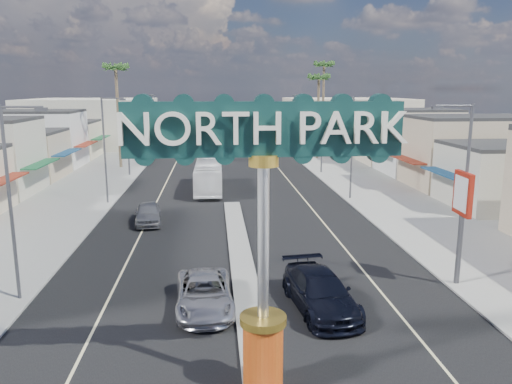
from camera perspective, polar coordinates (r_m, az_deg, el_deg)
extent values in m
plane|color=gray|center=(43.70, -2.83, -1.08)|extent=(160.00, 160.00, 0.00)
cube|color=black|center=(43.70, -2.83, -1.07)|extent=(20.00, 120.00, 0.01)
cube|color=gray|center=(28.31, -1.63, -8.08)|extent=(1.30, 30.00, 0.16)
cube|color=gray|center=(45.43, -20.78, -1.27)|extent=(8.00, 120.00, 0.12)
cube|color=gray|center=(46.33, 14.74, -0.64)|extent=(8.00, 120.00, 0.12)
cube|color=beige|center=(60.35, -26.84, 4.12)|extent=(12.00, 42.00, 6.00)
cube|color=#B7B29E|center=(61.51, 19.68, 4.82)|extent=(12.00, 42.00, 6.00)
cube|color=#B7B29E|center=(90.15, -18.20, 7.54)|extent=(20.00, 20.00, 8.00)
cube|color=beige|center=(90.86, 10.20, 7.96)|extent=(20.00, 20.00, 8.00)
cylinder|color=red|center=(16.91, 0.80, -18.10)|extent=(1.30, 1.30, 2.20)
cylinder|color=gold|center=(16.33, 0.81, -14.37)|extent=(1.50, 1.50, 0.25)
cylinder|color=#B7B7BC|center=(15.39, 0.84, -5.90)|extent=(0.36, 0.36, 4.80)
cylinder|color=gold|center=(14.82, 0.87, 3.63)|extent=(0.90, 0.90, 0.35)
cube|color=#0F2F2D|center=(14.71, 0.88, 7.20)|extent=(8.20, 0.50, 1.60)
cylinder|color=#47474C|center=(57.78, -14.39, 4.73)|extent=(0.18, 0.18, 6.00)
cylinder|color=#47474C|center=(57.15, -12.05, 7.69)|extent=(5.00, 0.12, 0.12)
cube|color=black|center=(56.98, -10.01, 7.25)|extent=(0.32, 0.32, 1.00)
sphere|color=red|center=(56.78, -10.04, 7.56)|extent=(0.22, 0.22, 0.22)
cylinder|color=#47474C|center=(58.33, 7.52, 5.06)|extent=(0.18, 0.18, 6.00)
cylinder|color=#47474C|center=(57.59, 5.15, 7.92)|extent=(5.00, 0.12, 0.12)
cube|color=black|center=(57.31, 3.15, 7.43)|extent=(0.32, 0.32, 1.00)
sphere|color=red|center=(57.11, 3.18, 7.74)|extent=(0.22, 0.22, 0.22)
cylinder|color=#47474C|center=(24.91, -26.26, -1.49)|extent=(0.16, 0.16, 9.00)
cylinder|color=#47474C|center=(24.06, -25.20, 8.79)|extent=(1.80, 0.10, 0.10)
cube|color=#47474C|center=(23.80, -23.35, 8.69)|extent=(0.50, 0.22, 0.15)
cylinder|color=#47474C|center=(43.87, -16.91, 4.45)|extent=(0.16, 0.16, 9.00)
cylinder|color=#47474C|center=(43.39, -16.08, 10.26)|extent=(1.80, 0.10, 0.10)
cube|color=#47474C|center=(43.25, -15.01, 10.18)|extent=(0.50, 0.22, 0.15)
cylinder|color=#47474C|center=(65.44, -12.98, 6.89)|extent=(0.16, 0.16, 9.00)
cylinder|color=#47474C|center=(65.12, -12.36, 10.78)|extent=(1.80, 0.10, 0.10)
cube|color=#47474C|center=(65.03, -11.65, 10.72)|extent=(0.50, 0.22, 0.15)
cylinder|color=#47474C|center=(26.13, 22.75, -0.61)|extent=(0.16, 0.16, 9.00)
cylinder|color=#47474C|center=(25.22, 21.71, 9.16)|extent=(1.80, 0.10, 0.10)
cube|color=#47474C|center=(24.88, 20.02, 9.02)|extent=(0.50, 0.22, 0.15)
cylinder|color=#47474C|center=(44.57, 10.90, 4.85)|extent=(0.16, 0.16, 9.00)
cylinder|color=#47474C|center=(44.04, 9.98, 10.55)|extent=(1.80, 0.10, 0.10)
cube|color=#47474C|center=(43.85, 8.95, 10.45)|extent=(0.50, 0.22, 0.15)
cylinder|color=#47474C|center=(65.92, 5.73, 7.17)|extent=(0.16, 0.16, 9.00)
cylinder|color=#47474C|center=(65.56, 5.02, 11.01)|extent=(1.80, 0.10, 0.10)
cube|color=#47474C|center=(65.43, 4.32, 10.93)|extent=(0.50, 0.22, 0.15)
cylinder|color=brown|center=(63.75, -15.45, 8.01)|extent=(0.36, 0.36, 12.00)
cylinder|color=brown|center=(70.23, 7.09, 8.23)|extent=(0.36, 0.36, 11.00)
cylinder|color=brown|center=(76.46, 7.66, 9.24)|extent=(0.36, 0.36, 13.00)
imported|color=#AAA9AE|center=(22.75, -5.94, -11.45)|extent=(2.72, 5.45, 1.48)
imported|color=black|center=(22.71, 7.34, -11.25)|extent=(3.07, 6.06, 1.69)
imported|color=slate|center=(37.20, -12.23, -2.39)|extent=(2.29, 4.70, 1.54)
imported|color=white|center=(48.30, -5.44, 1.91)|extent=(2.59, 10.67, 2.97)
cylinder|color=#47474C|center=(26.74, 22.11, -6.10)|extent=(0.18, 0.18, 3.53)
cube|color=maroon|center=(26.05, 22.58, -0.17)|extent=(0.32, 1.77, 2.12)
cube|color=white|center=(26.00, 22.33, -0.17)|extent=(0.10, 1.41, 1.68)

